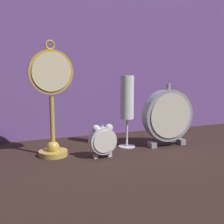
{
  "coord_description": "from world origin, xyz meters",
  "views": [
    {
      "loc": [
        -0.36,
        -0.84,
        0.28
      ],
      "look_at": [
        0.0,
        0.08,
        0.13
      ],
      "focal_mm": 50.0,
      "sensor_mm": 36.0,
      "label": 1
    }
  ],
  "objects_px": {
    "mantel_clock_silver": "(168,116)",
    "alarm_clock_twin_bell": "(103,139)",
    "pocket_watch_on_stand": "(52,100)",
    "champagne_flute": "(127,102)"
  },
  "relations": [
    {
      "from": "alarm_clock_twin_bell",
      "to": "champagne_flute",
      "type": "distance_m",
      "value": 0.18
    },
    {
      "from": "pocket_watch_on_stand",
      "to": "mantel_clock_silver",
      "type": "distance_m",
      "value": 0.4
    },
    {
      "from": "pocket_watch_on_stand",
      "to": "mantel_clock_silver",
      "type": "xyz_separation_m",
      "value": [
        0.39,
        -0.02,
        -0.07
      ]
    },
    {
      "from": "mantel_clock_silver",
      "to": "champagne_flute",
      "type": "distance_m",
      "value": 0.15
    },
    {
      "from": "mantel_clock_silver",
      "to": "alarm_clock_twin_bell",
      "type": "bearing_deg",
      "value": -169.08
    },
    {
      "from": "pocket_watch_on_stand",
      "to": "alarm_clock_twin_bell",
      "type": "relative_size",
      "value": 3.42
    },
    {
      "from": "pocket_watch_on_stand",
      "to": "mantel_clock_silver",
      "type": "relative_size",
      "value": 1.62
    },
    {
      "from": "alarm_clock_twin_bell",
      "to": "champagne_flute",
      "type": "relative_size",
      "value": 0.42
    },
    {
      "from": "alarm_clock_twin_bell",
      "to": "mantel_clock_silver",
      "type": "relative_size",
      "value": 0.47
    },
    {
      "from": "pocket_watch_on_stand",
      "to": "alarm_clock_twin_bell",
      "type": "height_order",
      "value": "pocket_watch_on_stand"
    }
  ]
}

